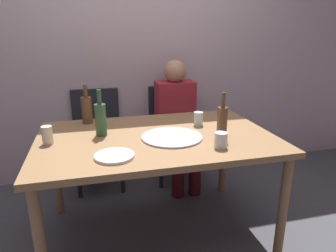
% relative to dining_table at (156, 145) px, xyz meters
% --- Properties ---
extents(ground_plane, '(8.00, 8.00, 0.00)m').
position_rel_dining_table_xyz_m(ground_plane, '(0.00, 0.00, -0.68)').
color(ground_plane, '#424247').
extents(back_wall, '(6.00, 0.10, 2.60)m').
position_rel_dining_table_xyz_m(back_wall, '(0.00, 1.10, 0.62)').
color(back_wall, '#B29EA3').
rests_on(back_wall, ground_plane).
extents(dining_table, '(1.55, 1.02, 0.76)m').
position_rel_dining_table_xyz_m(dining_table, '(0.00, 0.00, 0.00)').
color(dining_table, olive).
rests_on(dining_table, ground_plane).
extents(pizza_tray, '(0.40, 0.40, 0.01)m').
position_rel_dining_table_xyz_m(pizza_tray, '(0.09, -0.07, 0.08)').
color(pizza_tray, '#ADADB2').
rests_on(pizza_tray, dining_table).
extents(wine_bottle, '(0.08, 0.08, 0.29)m').
position_rel_dining_table_xyz_m(wine_bottle, '(-0.44, 0.41, 0.18)').
color(wine_bottle, brown).
rests_on(wine_bottle, dining_table).
extents(beer_bottle, '(0.07, 0.07, 0.31)m').
position_rel_dining_table_xyz_m(beer_bottle, '(-0.35, 0.10, 0.19)').
color(beer_bottle, '#2D5133').
rests_on(beer_bottle, dining_table).
extents(water_bottle, '(0.07, 0.07, 0.31)m').
position_rel_dining_table_xyz_m(water_bottle, '(0.39, -0.18, 0.19)').
color(water_bottle, brown).
rests_on(water_bottle, dining_table).
extents(tumbler_near, '(0.07, 0.07, 0.11)m').
position_rel_dining_table_xyz_m(tumbler_near, '(-0.68, 0.01, 0.13)').
color(tumbler_near, beige).
rests_on(tumbler_near, dining_table).
extents(tumbler_far, '(0.08, 0.08, 0.09)m').
position_rel_dining_table_xyz_m(tumbler_far, '(0.33, -0.31, 0.12)').
color(tumbler_far, silver).
rests_on(tumbler_far, dining_table).
extents(wine_glass, '(0.07, 0.07, 0.10)m').
position_rel_dining_table_xyz_m(wine_glass, '(0.35, 0.14, 0.12)').
color(wine_glass, '#B7C6BC').
rests_on(wine_glass, dining_table).
extents(plate_stack, '(0.22, 0.22, 0.02)m').
position_rel_dining_table_xyz_m(plate_stack, '(-0.30, -0.30, 0.08)').
color(plate_stack, white).
rests_on(plate_stack, dining_table).
extents(chair_left, '(0.44, 0.44, 0.90)m').
position_rel_dining_table_xyz_m(chair_left, '(-0.37, 0.91, -0.17)').
color(chair_left, black).
rests_on(chair_left, ground_plane).
extents(chair_right, '(0.44, 0.44, 0.90)m').
position_rel_dining_table_xyz_m(chair_right, '(0.37, 0.91, -0.17)').
color(chair_right, black).
rests_on(chair_right, ground_plane).
extents(guest_in_sweater, '(0.36, 0.56, 1.17)m').
position_rel_dining_table_xyz_m(guest_in_sweater, '(0.37, 0.76, -0.04)').
color(guest_in_sweater, maroon).
rests_on(guest_in_sweater, ground_plane).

